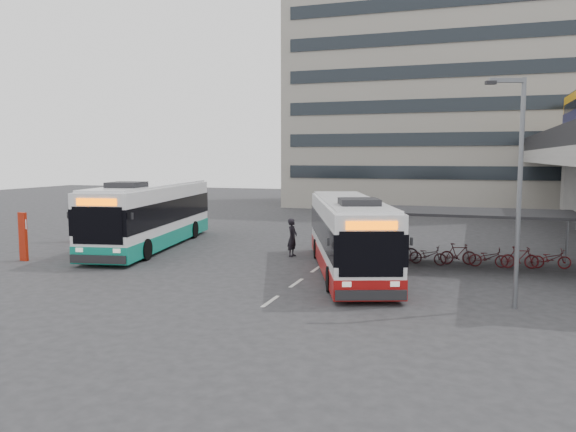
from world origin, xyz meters
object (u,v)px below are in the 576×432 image
(bus_main, at_px, (349,236))
(pedestrian, at_px, (292,238))
(bus_teal, at_px, (152,216))
(lamp_post, at_px, (517,179))

(bus_main, relative_size, pedestrian, 6.12)
(pedestrian, bearing_deg, bus_main, -124.85)
(bus_teal, distance_m, lamp_post, 19.96)
(lamp_post, bearing_deg, bus_teal, 137.36)
(bus_main, height_order, bus_teal, bus_teal)
(bus_teal, xyz_separation_m, pedestrian, (8.40, -0.48, -0.79))
(bus_main, distance_m, bus_teal, 12.36)
(bus_main, xyz_separation_m, pedestrian, (-3.50, 2.85, -0.63))
(bus_teal, bearing_deg, lamp_post, -32.41)
(bus_teal, bearing_deg, bus_main, -25.77)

